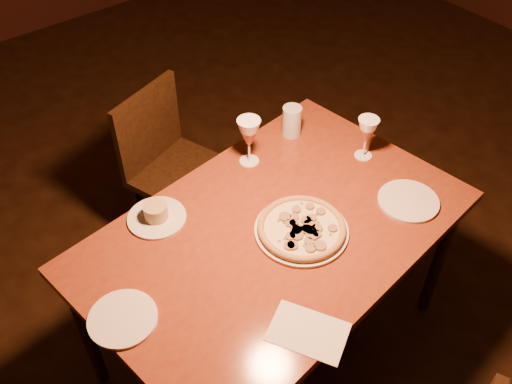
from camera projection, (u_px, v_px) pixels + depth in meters
floor at (348, 338)px, 2.51m from camera, size 7.00×7.00×0.00m
dining_table at (275, 240)px, 2.04m from camera, size 1.45×1.03×0.73m
chair_far at (172, 164)px, 2.64m from camera, size 0.50×0.50×0.82m
pizza_plate at (302, 228)px, 1.97m from camera, size 0.33×0.33×0.04m
ramekin_saucer at (156, 214)px, 2.02m from camera, size 0.21×0.21×0.07m
wine_glass_far at (249, 142)px, 2.18m from camera, size 0.09×0.09×0.20m
wine_glass_right at (366, 138)px, 2.22m from camera, size 0.08×0.08×0.18m
water_tumbler at (292, 121)px, 2.34m from camera, size 0.08×0.08×0.13m
side_plate_left at (123, 319)px, 1.72m from camera, size 0.21×0.21×0.01m
side_plate_near at (408, 201)px, 2.09m from camera, size 0.22×0.22×0.01m
menu_card at (308, 332)px, 1.70m from camera, size 0.25×0.27×0.00m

